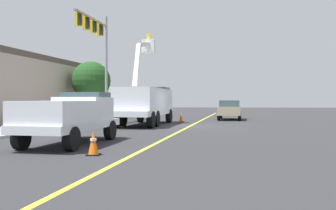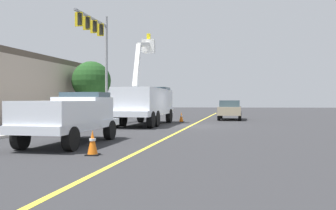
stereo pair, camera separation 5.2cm
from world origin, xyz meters
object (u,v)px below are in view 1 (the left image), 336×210
at_px(utility_bucket_truck, 146,102).
at_px(traffic_cone_leading, 93,143).
at_px(service_pickup_truck, 70,116).
at_px(traffic_signal_mast, 98,43).
at_px(passing_minivan, 230,109).
at_px(traffic_cone_mid_front, 181,117).

bearing_deg(utility_bucket_truck, traffic_cone_leading, -178.54).
height_order(service_pickup_truck, traffic_cone_leading, service_pickup_truck).
xyz_separation_m(service_pickup_truck, traffic_signal_mast, (14.88, 3.01, 5.19)).
distance_m(utility_bucket_truck, service_pickup_truck, 11.52).
bearing_deg(utility_bucket_truck, passing_minivan, -41.91).
relative_size(traffic_cone_leading, traffic_signal_mast, 0.09).
bearing_deg(traffic_cone_mid_front, traffic_signal_mast, 88.86).
distance_m(passing_minivan, traffic_cone_leading, 22.14).
bearing_deg(utility_bucket_truck, traffic_signal_mast, 51.65).
xyz_separation_m(passing_minivan, traffic_cone_mid_front, (-3.83, 4.09, -0.59)).
distance_m(service_pickup_truck, traffic_cone_leading, 3.29).
height_order(traffic_cone_mid_front, traffic_signal_mast, traffic_signal_mast).
xyz_separation_m(utility_bucket_truck, passing_minivan, (7.15, -6.41, -0.63)).
relative_size(utility_bucket_truck, service_pickup_truck, 1.45).
xyz_separation_m(utility_bucket_truck, service_pickup_truck, (-11.43, 1.35, -0.48)).
height_order(utility_bucket_truck, service_pickup_truck, utility_bucket_truck).
bearing_deg(traffic_cone_leading, traffic_signal_mast, 15.01).
relative_size(service_pickup_truck, passing_minivan, 1.16).
bearing_deg(traffic_cone_mid_front, traffic_cone_leading, 173.58).
bearing_deg(traffic_cone_leading, traffic_cone_mid_front, -6.42).
bearing_deg(passing_minivan, traffic_signal_mast, 108.96).
height_order(service_pickup_truck, traffic_cone_mid_front, service_pickup_truck).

